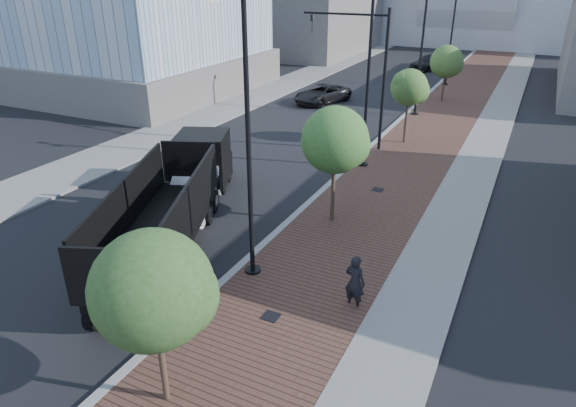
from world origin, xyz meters
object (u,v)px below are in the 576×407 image
at_px(pedestrian, 355,282).
at_px(white_sedan, 195,191).
at_px(dump_truck, 186,189).
at_px(dark_car_mid, 322,94).

bearing_deg(pedestrian, white_sedan, -13.54).
height_order(dump_truck, white_sedan, dump_truck).
xyz_separation_m(dump_truck, pedestrian, (8.59, -2.89, -0.41)).
distance_m(dump_truck, pedestrian, 9.07).
bearing_deg(dark_car_mid, dump_truck, -64.40).
xyz_separation_m(white_sedan, dark_car_mid, (-2.69, 21.10, -0.12)).
bearing_deg(pedestrian, dark_car_mid, -55.15).
xyz_separation_m(dump_truck, dark_car_mid, (-2.99, 22.07, -0.62)).
bearing_deg(white_sedan, pedestrian, -45.90).
height_order(dump_truck, pedestrian, dump_truck).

